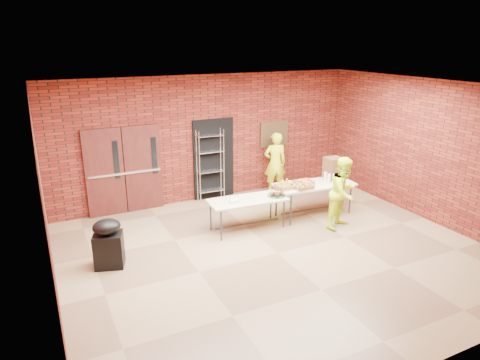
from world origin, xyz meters
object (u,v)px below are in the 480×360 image
(wire_rack, at_px, (210,165))
(table_left, at_px, (248,202))
(volunteer_man, at_px, (344,193))
(coffee_dispenser, at_px, (333,168))
(covered_grill, at_px, (108,243))
(table_right, at_px, (314,186))
(volunteer_woman, at_px, (275,163))

(wire_rack, bearing_deg, table_left, -87.01)
(volunteer_man, bearing_deg, coffee_dispenser, 43.89)
(table_left, xyz_separation_m, volunteer_man, (1.96, -0.81, 0.16))
(table_left, bearing_deg, covered_grill, -170.11)
(table_right, xyz_separation_m, covered_grill, (-4.82, -0.38, -0.25))
(table_left, distance_m, volunteer_man, 2.12)
(coffee_dispenser, distance_m, volunteer_man, 1.12)
(table_left, relative_size, table_right, 0.89)
(table_right, xyz_separation_m, volunteer_man, (0.17, -0.85, 0.09))
(coffee_dispenser, xyz_separation_m, volunteer_woman, (-0.66, 1.64, -0.20))
(table_right, relative_size, volunteer_woman, 1.17)
(volunteer_woman, height_order, volunteer_man, volunteer_woman)
(covered_grill, height_order, volunteer_woman, volunteer_woman)
(coffee_dispenser, bearing_deg, volunteer_man, -115.11)
(covered_grill, xyz_separation_m, volunteer_woman, (4.79, 2.16, 0.37))
(table_left, distance_m, coffee_dispenser, 2.46)
(table_left, relative_size, covered_grill, 1.87)
(coffee_dispenser, height_order, covered_grill, coffee_dispenser)
(table_right, bearing_deg, volunteer_woman, 96.22)
(table_right, xyz_separation_m, coffee_dispenser, (0.63, 0.14, 0.33))
(coffee_dispenser, bearing_deg, table_left, -175.64)
(coffee_dispenser, xyz_separation_m, covered_grill, (-5.46, -0.52, -0.57))
(wire_rack, height_order, volunteer_man, wire_rack)
(volunteer_man, bearing_deg, volunteer_woman, 73.27)
(table_right, height_order, covered_grill, covered_grill)
(covered_grill, bearing_deg, volunteer_man, 11.81)
(coffee_dispenser, distance_m, covered_grill, 5.51)
(coffee_dispenser, relative_size, volunteer_woman, 0.31)
(wire_rack, relative_size, table_right, 0.96)
(wire_rack, xyz_separation_m, table_left, (0.03, -2.04, -0.29))
(wire_rack, relative_size, covered_grill, 2.01)
(wire_rack, height_order, table_right, wire_rack)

